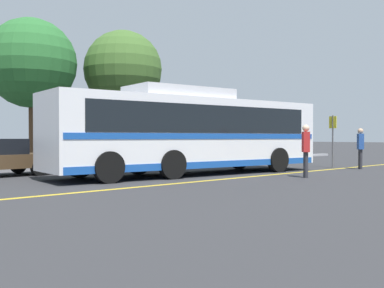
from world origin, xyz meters
The scene contains 11 objects.
ground_plane centered at (0.00, 0.00, 0.00)m, with size 220.00×220.00×0.00m, color #2D2D30.
lane_strip_0 centered at (-0.70, -2.42, 0.00)m, with size 0.20×31.30×0.01m, color gold.
curb_strip centered at (-0.70, 5.78, 0.07)m, with size 39.30×0.36×0.15m, color #99999E.
transit_bus centered at (-0.71, -0.22, 1.66)m, with size 11.78×3.70×3.29m.
parked_car_2 centered at (-0.04, 3.85, 0.79)m, with size 4.40×1.97×1.61m.
parked_car_3 centered at (6.84, 4.07, 0.77)m, with size 4.81×2.25×1.53m.
pedestrian_0 centered at (6.83, -3.19, 1.05)m, with size 0.46×0.44×1.83m.
pedestrian_1 centered at (1.34, -3.96, 1.08)m, with size 0.46×0.45×1.87m.
bus_stop_sign centered at (6.64, -1.93, 1.55)m, with size 0.07×0.40×2.46m.
tree_0 centered at (-3.19, 8.87, 5.09)m, with size 4.43×4.43×7.31m.
tree_1 centered at (1.60, 7.94, 5.15)m, with size 4.29×4.29×7.31m.
Camera 1 is at (-12.33, -12.95, 1.44)m, focal length 42.00 mm.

